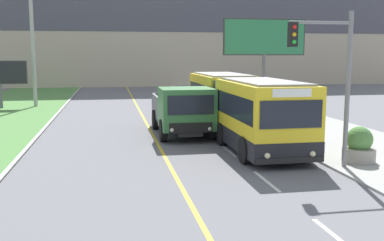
{
  "coord_description": "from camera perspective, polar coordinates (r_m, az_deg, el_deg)",
  "views": [
    {
      "loc": [
        -2.04,
        -0.72,
        3.95
      ],
      "look_at": [
        1.1,
        16.46,
        1.4
      ],
      "focal_mm": 42.0,
      "sensor_mm": 36.0,
      "label": 1
    }
  ],
  "objects": [
    {
      "name": "utility_pole_far",
      "position": [
        36.59,
        -19.61,
        9.96
      ],
      "size": [
        1.8,
        0.28,
        10.51
      ],
      "color": "#9E9E99",
      "rests_on": "ground_plane"
    },
    {
      "name": "car_distant",
      "position": [
        36.73,
        -0.67,
        3.21
      ],
      "size": [
        1.8,
        4.3,
        1.45
      ],
      "color": "silver",
      "rests_on": "ground_plane"
    },
    {
      "name": "traffic_light_mast",
      "position": [
        15.93,
        17.14,
        6.2
      ],
      "size": [
        2.28,
        0.32,
        5.42
      ],
      "color": "slate",
      "rests_on": "ground_plane"
    },
    {
      "name": "planter_round_second",
      "position": [
        21.04,
        14.69,
        -1.08
      ],
      "size": [
        1.15,
        1.15,
        1.24
      ],
      "color": "gray",
      "rests_on": "sidewalk_right"
    },
    {
      "name": "city_bus",
      "position": [
        21.4,
        6.0,
        1.69
      ],
      "size": [
        2.68,
        12.6,
        2.96
      ],
      "color": "yellow",
      "rests_on": "ground_plane"
    },
    {
      "name": "apartment_block_background",
      "position": [
        60.81,
        -8.64,
        13.66
      ],
      "size": [
        80.0,
        8.04,
        19.44
      ],
      "color": "#BCAD93",
      "rests_on": "ground_plane"
    },
    {
      "name": "planter_round_far",
      "position": [
        28.63,
        8.0,
        1.48
      ],
      "size": [
        1.04,
        1.04,
        1.16
      ],
      "color": "gray",
      "rests_on": "sidewalk_right"
    },
    {
      "name": "billboard_large",
      "position": [
        31.85,
        9.18,
        10.03
      ],
      "size": [
        5.85,
        0.24,
        6.43
      ],
      "color": "#59595B",
      "rests_on": "ground_plane"
    },
    {
      "name": "planter_round_third",
      "position": [
        24.74,
        10.53,
        0.38
      ],
      "size": [
        1.04,
        1.04,
        1.19
      ],
      "color": "gray",
      "rests_on": "sidewalk_right"
    },
    {
      "name": "planter_round_near",
      "position": [
        17.5,
        20.45,
        -3.1
      ],
      "size": [
        1.19,
        1.19,
        1.31
      ],
      "color": "gray",
      "rests_on": "sidewalk_right"
    },
    {
      "name": "dump_truck",
      "position": [
        21.72,
        -1.08,
        1.15
      ],
      "size": [
        2.54,
        6.28,
        2.44
      ],
      "color": "black",
      "rests_on": "ground_plane"
    }
  ]
}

